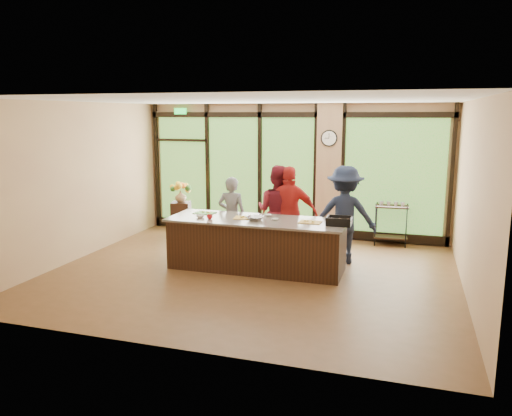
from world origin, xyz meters
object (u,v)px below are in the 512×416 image
Objects in this scene: island_base at (257,245)px; bar_cart at (391,219)px; cook_left at (232,216)px; flower_stand at (181,220)px; roasting_pan at (339,223)px; cook_right at (345,215)px.

island_base is 3.27× the size of bar_cart.
flower_stand is (-1.58, 0.96, -0.38)m from cook_left.
island_base is at bearing -50.84° from flower_stand.
cook_left is at bearing -154.31° from bar_cart.
roasting_pan is at bearing 156.90° from cook_left.
cook_left is 2.38m from roasting_pan.
cook_right is 1.94× the size of bar_cart.
cook_left reaches higher than island_base.
cook_right is 1.80m from bar_cart.
cook_left is at bearing -45.55° from flower_stand.
flower_stand is 0.86× the size of bar_cart.
cook_right is at bearing 179.30° from cook_left.
flower_stand is at bearing -174.64° from bar_cart.
cook_left is 1.89m from flower_stand.
cook_left reaches higher than bar_cart.
flower_stand is at bearing -19.10° from cook_right.
roasting_pan is (1.48, -0.03, 0.52)m from island_base.
flower_stand is (-3.79, 0.87, -0.51)m from cook_right.
cook_right is at bearing -27.10° from flower_stand.
island_base is at bearing 131.12° from cook_left.
roasting_pan is (0.03, -0.90, 0.04)m from cook_right.
island_base is at bearing -135.99° from bar_cart.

